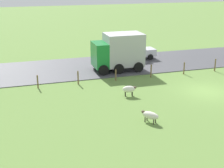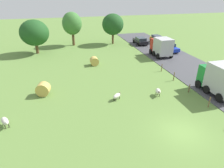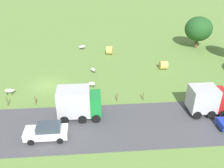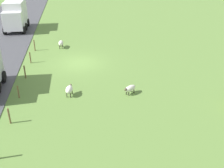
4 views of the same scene
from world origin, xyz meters
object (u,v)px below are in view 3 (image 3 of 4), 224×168
at_px(sheep_2, 93,70).
at_px(sheep_3, 91,84).
at_px(tree_1, 198,29).
at_px(sheep_1, 9,91).
at_px(truck_2, 78,102).
at_px(truck_0, 207,99).
at_px(car_0, 47,131).
at_px(hay_bale_0, 110,50).
at_px(hay_bale_1, 163,65).
at_px(sheep_0, 82,47).

height_order(sheep_2, sheep_3, sheep_3).
bearing_deg(tree_1, sheep_1, -63.70).
distance_m(sheep_3, truck_2, 7.11).
relative_size(truck_0, car_0, 0.98).
bearing_deg(truck_0, car_0, -79.76).
bearing_deg(hay_bale_0, hay_bale_1, 48.53).
height_order(tree_1, truck_0, tree_1).
bearing_deg(sheep_1, tree_1, 116.30).
bearing_deg(sheep_3, car_0, -23.25).
bearing_deg(truck_2, car_0, -40.95).
bearing_deg(sheep_1, hay_bale_1, 105.66).
distance_m(sheep_2, sheep_3, 4.73).
relative_size(sheep_3, hay_bale_0, 0.76).
relative_size(sheep_0, sheep_1, 1.00).
xyz_separation_m(sheep_1, sheep_3, (-1.07, 10.78, 0.01)).
bearing_deg(sheep_2, hay_bale_0, 158.18).
height_order(sheep_3, tree_1, tree_1).
distance_m(hay_bale_1, car_0, 22.30).
distance_m(sheep_3, hay_bale_0, 12.90).
bearing_deg(sheep_2, truck_2, -8.42).
relative_size(sheep_3, car_0, 0.26).
relative_size(sheep_0, hay_bale_0, 0.89).
height_order(sheep_1, hay_bale_1, hay_bale_1).
height_order(sheep_2, hay_bale_1, hay_bale_1).
relative_size(sheep_3, tree_1, 0.18).
xyz_separation_m(sheep_0, tree_1, (0.90, 22.31, 3.24)).
xyz_separation_m(hay_bale_0, truck_2, (19.28, -4.80, 1.19)).
distance_m(sheep_3, car_0, 11.22).
height_order(sheep_0, sheep_1, sheep_0).
distance_m(sheep_1, car_0, 11.22).
height_order(sheep_0, sheep_3, sheep_0).
xyz_separation_m(tree_1, truck_0, (21.59, -7.48, -2.01)).
xyz_separation_m(sheep_3, car_0, (10.31, -4.43, 0.36)).
bearing_deg(hay_bale_0, truck_0, 26.43).
bearing_deg(sheep_3, hay_bale_1, 114.19).
xyz_separation_m(sheep_1, sheep_2, (-5.79, 11.08, -0.07)).
relative_size(sheep_3, hay_bale_1, 0.87).
xyz_separation_m(hay_bale_1, tree_1, (-9.24, 9.02, 3.15)).
distance_m(sheep_1, truck_0, 24.70).
bearing_deg(sheep_3, tree_1, 125.04).
bearing_deg(truck_2, sheep_3, 168.34).
bearing_deg(sheep_0, tree_1, 87.68).
bearing_deg(sheep_2, sheep_1, -62.43).
xyz_separation_m(sheep_0, sheep_2, (10.63, 2.00, -0.08)).
bearing_deg(sheep_1, sheep_3, 95.65).
relative_size(hay_bale_0, hay_bale_1, 1.13).
height_order(sheep_1, car_0, car_0).
height_order(tree_1, truck_2, tree_1).
bearing_deg(sheep_1, sheep_2, 117.57).
distance_m(truck_0, truck_2, 14.54).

